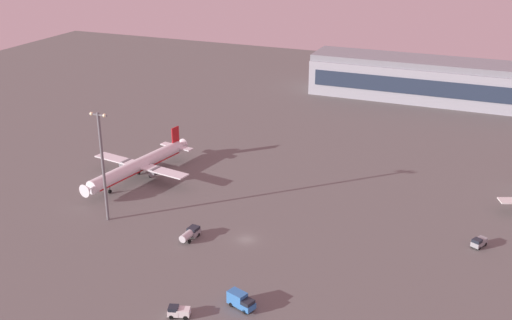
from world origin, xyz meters
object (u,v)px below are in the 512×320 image
fuel_truck (190,233)px  apron_light_central (102,160)px  maintenance_van (479,242)px  baggage_tractor (178,311)px  airplane_near_gate (139,165)px  catering_truck (241,300)px

fuel_truck → apron_light_central: (-23.43, 0.78, 14.45)m
maintenance_van → baggage_tractor: bearing=70.5°
airplane_near_gate → fuel_truck: size_ratio=6.39×
catering_truck → apron_light_central: 51.99m
catering_truck → fuel_truck: catering_truck is taller
baggage_tractor → catering_truck: 12.05m
catering_truck → maintenance_van: (40.72, 42.19, -0.40)m
catering_truck → apron_light_central: bearing=-96.6°
airplane_near_gate → baggage_tractor: 68.32m
baggage_tractor → fuel_truck: fuel_truck is taller
baggage_tractor → apron_light_central: apron_light_central is taller
fuel_truck → maintenance_van: fuel_truck is taller
maintenance_van → apron_light_central: size_ratio=0.16×
airplane_near_gate → maintenance_van: 92.77m
baggage_tractor → catering_truck: bearing=-70.8°
airplane_near_gate → apron_light_central: bearing=114.3°
catering_truck → airplane_near_gate: bearing=-113.2°
baggage_tractor → apron_light_central: size_ratio=0.16×
baggage_tractor → fuel_truck: size_ratio=0.70×
airplane_near_gate → catering_truck: (51.91, -46.34, -2.43)m
catering_truck → fuel_truck: bearing=-114.6°
airplane_near_gate → maintenance_van: airplane_near_gate is taller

